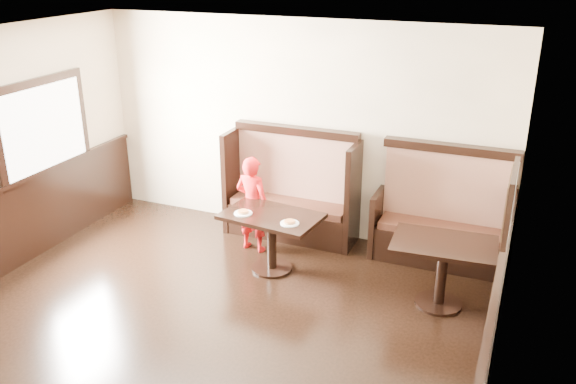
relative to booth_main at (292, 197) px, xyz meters
The scene contains 9 objects.
ground 3.34m from the booth_main, 90.00° to the right, with size 7.00×7.00×0.00m, color black.
room_shell 3.03m from the booth_main, 95.65° to the right, with size 7.00×7.00×7.00m.
booth_main is the anchor object (origin of this frame).
booth_neighbor 1.95m from the booth_main, ahead, with size 1.65×0.72×1.45m.
table_main 1.01m from the booth_main, 81.85° to the right, with size 1.19×0.82×0.71m.
table_neighbor 2.35m from the booth_main, 25.93° to the right, with size 1.11×0.77×0.74m.
child 0.68m from the booth_main, 115.74° to the right, with size 0.45×0.30×1.24m, color red.
pizza_plate_left 1.14m from the booth_main, 98.67° to the right, with size 0.21×0.21×0.04m.
pizza_plate_right 1.25m from the booth_main, 69.40° to the right, with size 0.21×0.21×0.04m.
Camera 1 is at (2.78, -3.58, 3.56)m, focal length 38.00 mm.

